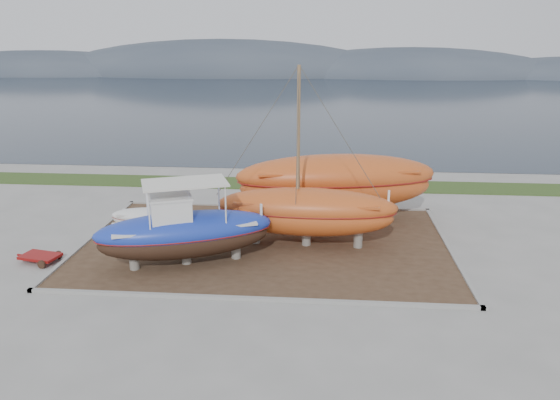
# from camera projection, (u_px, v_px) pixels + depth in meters

# --- Properties ---
(ground) EXTENTS (140.00, 140.00, 0.00)m
(ground) POSITION_uv_depth(u_px,v_px,m) (256.00, 278.00, 23.78)
(ground) COLOR gray
(ground) RESTS_ON ground
(dirt_patch) EXTENTS (18.00, 12.00, 0.06)m
(dirt_patch) POSITION_uv_depth(u_px,v_px,m) (266.00, 244.00, 27.59)
(dirt_patch) COLOR #422D1E
(dirt_patch) RESTS_ON ground
(curb_frame) EXTENTS (18.60, 12.60, 0.15)m
(curb_frame) POSITION_uv_depth(u_px,v_px,m) (266.00, 243.00, 27.58)
(curb_frame) COLOR gray
(curb_frame) RESTS_ON ground
(grass_strip) EXTENTS (44.00, 3.00, 0.08)m
(grass_strip) POSITION_uv_depth(u_px,v_px,m) (283.00, 184.00, 38.55)
(grass_strip) COLOR #284219
(grass_strip) RESTS_ON ground
(sea) EXTENTS (260.00, 100.00, 0.04)m
(sea) POSITION_uv_depth(u_px,v_px,m) (308.00, 98.00, 90.51)
(sea) COLOR #182330
(sea) RESTS_ON ground
(mountain_ridge) EXTENTS (200.00, 36.00, 20.00)m
(mountain_ridge) POSITION_uv_depth(u_px,v_px,m) (315.00, 74.00, 142.93)
(mountain_ridge) COLOR #333D49
(mountain_ridge) RESTS_ON ground
(blue_caique) EXTENTS (8.43, 5.20, 3.88)m
(blue_caique) POSITION_uv_depth(u_px,v_px,m) (185.00, 224.00, 24.61)
(blue_caique) COLOR #1C37AE
(blue_caique) RESTS_ON dirt_patch
(white_dinghy) EXTENTS (4.17, 1.68, 1.24)m
(white_dinghy) POSITION_uv_depth(u_px,v_px,m) (150.00, 220.00, 29.08)
(white_dinghy) COLOR silver
(white_dinghy) RESTS_ON dirt_patch
(orange_sailboat) EXTENTS (8.97, 2.90, 8.80)m
(orange_sailboat) POSITION_uv_depth(u_px,v_px,m) (308.00, 159.00, 26.10)
(orange_sailboat) COLOR #B84C1C
(orange_sailboat) RESTS_ON dirt_patch
(orange_bare_hull) EXTENTS (11.61, 5.29, 3.67)m
(orange_bare_hull) POSITION_uv_depth(u_px,v_px,m) (336.00, 189.00, 30.54)
(orange_bare_hull) COLOR #B84C1C
(orange_bare_hull) RESTS_ON dirt_patch
(red_trailer) EXTENTS (2.79, 1.79, 0.37)m
(red_trailer) POSITION_uv_depth(u_px,v_px,m) (41.00, 258.00, 25.39)
(red_trailer) COLOR maroon
(red_trailer) RESTS_ON ground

